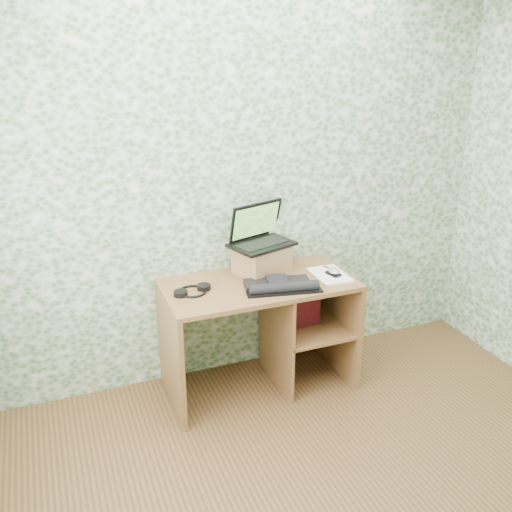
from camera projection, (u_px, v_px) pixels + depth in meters
name	position (u px, v px, depth m)	size (l,w,h in m)	color
wall_back	(241.00, 185.00, 3.64)	(3.50, 3.50, 0.00)	silver
desk	(268.00, 317.00, 3.72)	(1.20, 0.60, 0.75)	brown
riser	(262.00, 259.00, 3.69)	(0.31, 0.26, 0.19)	olive
laptop	(259.00, 235.00, 3.67)	(0.45, 0.38, 0.26)	black
keyboard	(280.00, 285.00, 3.48)	(0.47, 0.31, 0.06)	black
headphones	(192.00, 291.00, 3.43)	(0.24, 0.21, 0.03)	black
notepad	(330.00, 275.00, 3.66)	(0.20, 0.29, 0.01)	white
mouse	(333.00, 272.00, 3.65)	(0.07, 0.11, 0.04)	silver
pen	(332.00, 269.00, 3.72)	(0.01, 0.01, 0.14)	black
red_box	(303.00, 307.00, 3.76)	(0.22, 0.07, 0.27)	maroon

